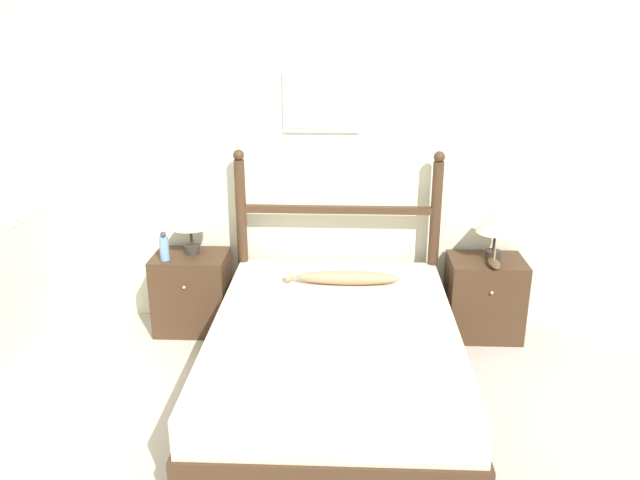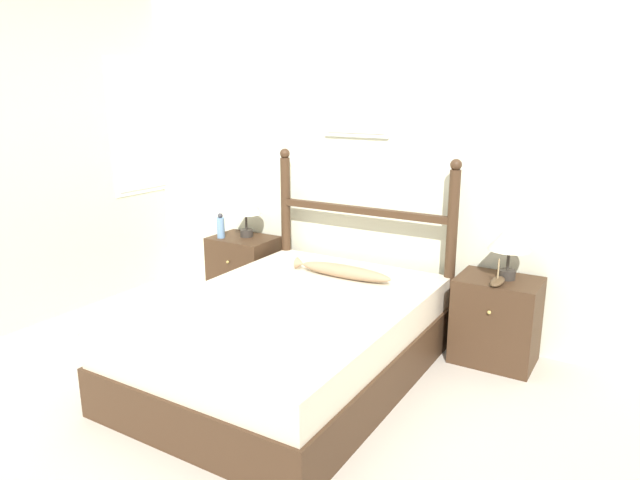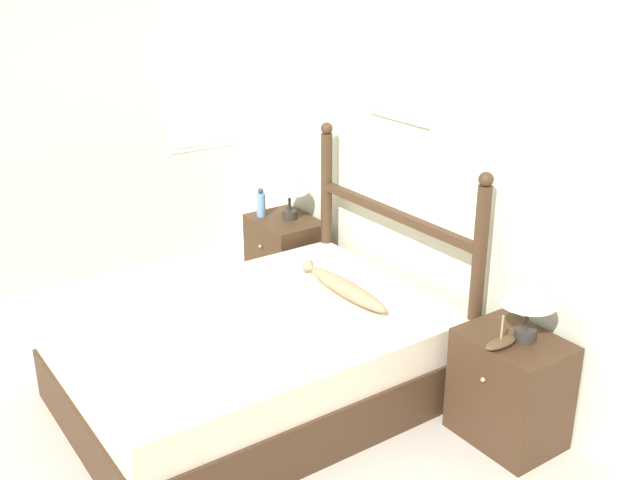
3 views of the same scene
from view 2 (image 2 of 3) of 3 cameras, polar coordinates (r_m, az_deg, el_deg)
name	(u,v)px [view 2 (image 2 of 3)]	position (r m, az deg, el deg)	size (l,w,h in m)	color
ground_plane	(222,419)	(3.32, -9.79, -17.23)	(16.00, 16.00, 0.00)	#B7AD9E
wall_back	(367,156)	(4.30, 4.73, 8.38)	(6.40, 0.08, 2.55)	beige
bed	(291,339)	(3.61, -2.94, -9.84)	(1.44, 1.99, 0.50)	#3D2819
headboard	(362,235)	(4.24, 4.21, 0.49)	(1.44, 0.08, 1.31)	#3D2819
nightstand_left	(244,270)	(4.83, -7.60, -3.03)	(0.52, 0.41, 0.57)	#3D2819
nightstand_right	(496,320)	(3.95, 17.20, -7.68)	(0.52, 0.41, 0.57)	#3D2819
table_lamp_left	(246,205)	(4.71, -7.45, 3.52)	(0.26, 0.26, 0.37)	#2D2823
table_lamp_right	(510,238)	(3.79, 18.48, 0.15)	(0.26, 0.26, 0.37)	#2D2823
bottle	(221,227)	(4.74, -9.90, 1.33)	(0.06, 0.06, 0.21)	#668CB2
model_boat	(497,281)	(3.72, 17.32, -3.95)	(0.08, 0.20, 0.17)	#4C3823
fish_pillow	(343,271)	(3.93, 2.27, -3.13)	(0.74, 0.12, 0.09)	#997A5B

